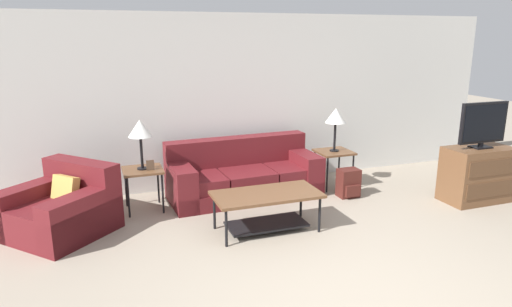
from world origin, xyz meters
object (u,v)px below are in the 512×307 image
at_px(side_table_right, 334,155).
at_px(table_lamp_left, 140,130).
at_px(table_lamp_right, 336,117).
at_px(side_table_left, 143,173).
at_px(tv_console, 477,174).
at_px(coffee_table, 267,203).
at_px(backpack, 349,183).
at_px(armchair, 62,209).
at_px(couch, 243,176).
at_px(television, 483,124).

bearing_deg(side_table_right, table_lamp_left, -180.00).
xyz_separation_m(table_lamp_left, table_lamp_right, (2.85, 0.00, 0.00)).
distance_m(side_table_left, table_lamp_left, 0.59).
xyz_separation_m(table_lamp_right, tv_console, (1.59, -1.22, -0.71)).
relative_size(coffee_table, backpack, 3.09).
bearing_deg(side_table_right, backpack, -91.24).
bearing_deg(armchair, side_table_left, 22.04).
bearing_deg(couch, television, -23.35).
bearing_deg(backpack, side_table_left, 170.56).
height_order(side_table_left, television, television).
bearing_deg(side_table_left, side_table_right, 0.00).
bearing_deg(backpack, side_table_right, 88.76).
distance_m(table_lamp_left, table_lamp_right, 2.85).
relative_size(couch, table_lamp_right, 3.32).
relative_size(armchair, backpack, 3.59).
bearing_deg(table_lamp_right, side_table_right, 63.43).
relative_size(armchair, side_table_left, 2.59).
bearing_deg(table_lamp_left, backpack, -9.44).
relative_size(tv_console, backpack, 2.28).
bearing_deg(coffee_table, tv_console, -0.72).
bearing_deg(table_lamp_left, armchair, -157.96).
xyz_separation_m(side_table_right, tv_console, (1.59, -1.22, -0.12)).
bearing_deg(side_table_right, television, -37.48).
relative_size(couch, table_lamp_left, 3.32).
bearing_deg(coffee_table, table_lamp_right, 37.21).
height_order(table_lamp_left, table_lamp_right, same).
bearing_deg(tv_console, armchair, 171.45).
bearing_deg(television, side_table_right, 142.52).
distance_m(side_table_left, tv_console, 4.61).
distance_m(couch, side_table_left, 1.44).
height_order(couch, coffee_table, couch).
bearing_deg(side_table_left, table_lamp_left, -63.43).
height_order(television, backpack, television).
bearing_deg(armchair, couch, 11.36).
height_order(side_table_right, television, television).
distance_m(couch, television, 3.39).
height_order(couch, table_lamp_left, table_lamp_left).
height_order(armchair, table_lamp_right, table_lamp_right).
xyz_separation_m(side_table_left, tv_console, (4.45, -1.22, -0.12)).
distance_m(armchair, backpack, 3.84).
bearing_deg(side_table_left, backpack, -9.44).
bearing_deg(backpack, television, -25.03).
distance_m(tv_console, television, 0.72).
bearing_deg(table_lamp_left, tv_console, -15.36).
bearing_deg(table_lamp_right, side_table_left, 180.00).
distance_m(side_table_right, table_lamp_right, 0.59).
distance_m(table_lamp_right, backpack, 1.02).
bearing_deg(table_lamp_left, table_lamp_right, 0.00).
relative_size(side_table_left, television, 0.75).
xyz_separation_m(side_table_left, backpack, (2.84, -0.47, -0.31)).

